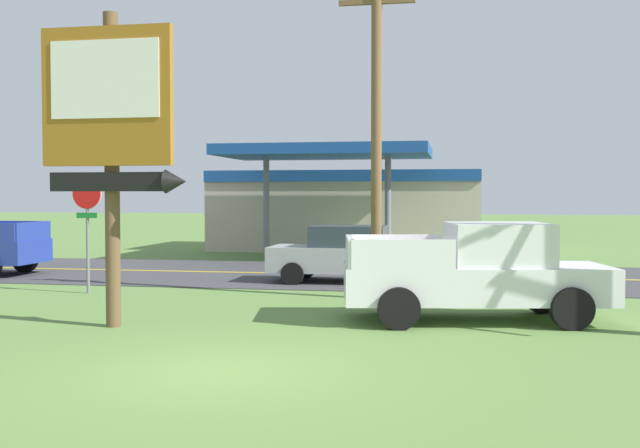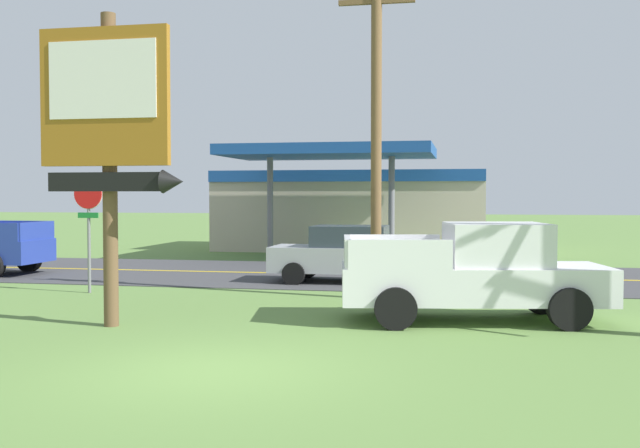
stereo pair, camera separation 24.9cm
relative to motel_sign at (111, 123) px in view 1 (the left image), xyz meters
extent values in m
plane|color=#5B7F3D|center=(3.06, -2.97, -3.86)|extent=(180.00, 180.00, 0.00)
cube|color=#3D3D3F|center=(3.06, 10.03, -3.85)|extent=(140.00, 8.00, 0.02)
cube|color=gold|center=(3.06, 10.03, -3.84)|extent=(126.00, 0.20, 0.01)
cylinder|color=brown|center=(-0.06, 0.14, -0.88)|extent=(0.28, 0.28, 5.95)
cube|color=#996019|center=(-0.06, -0.04, 0.50)|extent=(2.56, 0.16, 2.59)
cube|color=white|center=(-0.06, -0.13, 0.81)|extent=(2.15, 0.03, 1.45)
cube|color=black|center=(-0.06, -0.04, -1.09)|extent=(2.30, 0.12, 0.36)
cone|color=black|center=(1.29, -0.04, -1.09)|extent=(0.40, 0.44, 0.44)
cylinder|color=slate|center=(-2.89, 4.53, -2.76)|extent=(0.08, 0.08, 2.20)
cylinder|color=red|center=(-2.89, 4.50, -1.31)|extent=(0.76, 0.03, 0.76)
cylinder|color=white|center=(-2.89, 4.52, -1.31)|extent=(0.80, 0.01, 0.80)
cube|color=#19722D|center=(-2.89, 4.50, -1.86)|extent=(0.56, 0.03, 0.14)
cylinder|color=brown|center=(4.47, 4.87, 0.36)|extent=(0.26, 0.26, 8.44)
cube|color=brown|center=(4.47, 4.87, 3.28)|extent=(1.84, 0.12, 0.12)
cube|color=beige|center=(1.40, 21.45, -2.06)|extent=(12.00, 6.00, 3.60)
cube|color=#19478C|center=(1.40, 18.40, -0.51)|extent=(12.00, 0.12, 0.50)
cube|color=#19478C|center=(1.40, 15.45, 0.34)|extent=(8.00, 5.00, 0.40)
cylinder|color=slate|center=(-1.00, 15.45, -1.76)|extent=(0.24, 0.24, 4.20)
cylinder|color=slate|center=(3.80, 15.45, -1.76)|extent=(0.24, 0.24, 4.20)
cube|color=silver|center=(6.76, 2.04, -3.10)|extent=(5.46, 2.81, 0.72)
cube|color=silver|center=(7.20, 2.12, -2.32)|extent=(2.18, 2.09, 0.84)
cube|color=#28333D|center=(8.08, 2.27, -2.32)|extent=(0.38, 1.65, 0.71)
cube|color=silver|center=(5.10, 2.69, -2.46)|extent=(1.94, 0.45, 0.56)
cube|color=silver|center=(5.41, 0.88, -2.46)|extent=(1.94, 0.45, 0.56)
cube|color=silver|center=(4.29, 1.62, -2.46)|extent=(0.44, 1.87, 0.56)
cylinder|color=black|center=(8.18, 3.28, -3.46)|extent=(0.84, 0.41, 0.80)
cylinder|color=black|center=(8.51, 1.35, -3.46)|extent=(0.84, 0.41, 0.80)
cylinder|color=black|center=(5.00, 2.73, -3.46)|extent=(0.84, 0.41, 0.80)
cylinder|color=black|center=(5.33, 0.80, -3.46)|extent=(0.84, 0.41, 0.80)
cube|color=#233893|center=(-7.54, 8.95, -2.46)|extent=(1.95, 0.12, 0.56)
cube|color=#233893|center=(-6.56, 8.03, -2.46)|extent=(0.12, 1.88, 0.56)
cylinder|color=black|center=(-7.45, 9.01, -3.46)|extent=(0.80, 0.28, 0.80)
cube|color=#A8AAAF|center=(3.20, 8.03, -3.18)|extent=(4.20, 1.76, 0.72)
cube|color=#2D3842|center=(3.35, 8.03, -2.52)|extent=(2.10, 1.56, 0.60)
cylinder|color=black|center=(1.90, 7.15, -3.54)|extent=(0.64, 0.24, 0.64)
cylinder|color=black|center=(1.90, 8.91, -3.54)|extent=(0.64, 0.24, 0.64)
cylinder|color=black|center=(4.50, 7.15, -3.54)|extent=(0.64, 0.24, 0.64)
cylinder|color=black|center=(4.50, 8.91, -3.54)|extent=(0.64, 0.24, 0.64)
camera|label=1|loc=(6.38, -13.08, -1.35)|focal=41.84mm
camera|label=2|loc=(6.62, -13.03, -1.35)|focal=41.84mm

